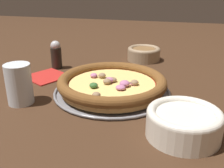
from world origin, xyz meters
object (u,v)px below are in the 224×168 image
Objects in this scene: pizza_tray at (112,91)px; fork at (22,86)px; napkin at (47,76)px; pizza at (112,83)px; bowl_near at (184,122)px; pepper_shaker at (56,55)px; bowl_far at (144,53)px; drinking_cup at (19,84)px.

pizza_tray is 1.87× the size of fork.
pizza is at bearing -106.80° from napkin.
fork is at bearing 94.79° from pizza_tray.
pepper_shaker reaches higher than bowl_near.
bowl_far reaches higher than pizza_tray.
pizza_tray is 0.26m from drinking_cup.
drinking_cup is 0.21m from napkin.
fork is at bearing 32.10° from drinking_cup.
drinking_cup is at bearing 119.69° from pizza_tray.
pepper_shaker is (0.18, 0.26, 0.05)m from pizza_tray.
pizza is 0.29m from fork.
fork is 0.21m from pepper_shaker.
bowl_far is at bearing 16.32° from bowl_near.
pizza_tray is 3.25× the size of pepper_shaker.
napkin is at bearing 73.25° from pizza_tray.
bowl_near is at bearing -132.34° from pizza_tray.
napkin is at bearing -175.57° from pepper_shaker.
fork is at bearing 139.69° from bowl_far.
drinking_cup is (-0.13, 0.22, 0.05)m from pizza_tray.
pizza is 1.74× the size of fork.
bowl_near is 0.53m from napkin.
bowl_near is at bearing 58.18° from fork.
drinking_cup is at bearing 18.52° from fork.
pizza_tray reaches higher than napkin.
drinking_cup is 0.64× the size of napkin.
drinking_cup is 0.13m from fork.
pizza is 0.26m from drinking_cup.
pizza_tray is 0.27m from napkin.
napkin is 1.61× the size of pepper_shaker.
napkin is (-0.29, 0.30, -0.03)m from bowl_far.
fork is (-0.02, 0.29, -0.00)m from pizza_tray.
drinking_cup reaches higher than fork.
pepper_shaker reaches higher than pizza_tray.
pizza_tray is at bearing 173.32° from bowl_far.
bowl_near reaches higher than pizza_tray.
fork is (-0.02, 0.29, -0.03)m from pizza.
bowl_far is at bearing -6.66° from pizza.
pizza_tray is at bearing -106.75° from napkin.
drinking_cup is (-0.49, 0.27, 0.03)m from bowl_far.
drinking_cup reaches higher than bowl_far.
napkin is at bearing 147.27° from fork.
bowl_near is 1.50× the size of pepper_shaker.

